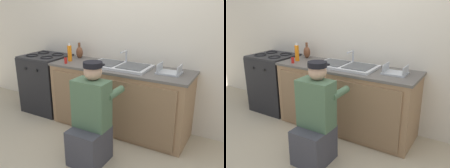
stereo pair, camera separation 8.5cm
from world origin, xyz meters
TOP-DOWN VIEW (x-y plane):
  - ground_plane at (0.00, 0.00)m, footprint 12.00×12.00m
  - back_wall at (0.00, 0.65)m, footprint 6.00×0.10m
  - counter_cabinet at (0.00, 0.29)m, footprint 1.86×0.62m
  - countertop at (0.00, 0.30)m, footprint 1.90×0.62m
  - sink_double_basin at (0.00, 0.30)m, footprint 0.80×0.44m
  - stove_range at (-1.29, 0.30)m, footprint 0.66×0.62m
  - plumber_person at (0.08, -0.50)m, footprint 0.42×0.61m
  - dish_rack_tray at (0.65, 0.32)m, footprint 0.28×0.22m
  - soap_bottle_orange at (-0.77, 0.25)m, footprint 0.06×0.06m
  - spice_bottle_red at (-0.73, 0.11)m, footprint 0.04×0.04m
  - vase_decorative at (-0.77, 0.47)m, footprint 0.10×0.10m

SIDE VIEW (x-z plane):
  - ground_plane at x=0.00m, z-range 0.00..0.00m
  - counter_cabinet at x=0.00m, z-range 0.00..0.84m
  - stove_range at x=-1.29m, z-range 0.00..0.90m
  - plumber_person at x=0.08m, z-range -0.09..1.01m
  - countertop at x=0.00m, z-range 0.84..0.87m
  - sink_double_basin at x=0.00m, z-range 0.80..0.99m
  - dish_rack_tray at x=0.65m, z-range 0.84..0.95m
  - spice_bottle_red at x=-0.73m, z-range 0.87..0.98m
  - vase_decorative at x=-0.77m, z-range 0.85..1.08m
  - soap_bottle_orange at x=-0.77m, z-range 0.86..1.11m
  - back_wall at x=0.00m, z-range 0.00..2.50m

